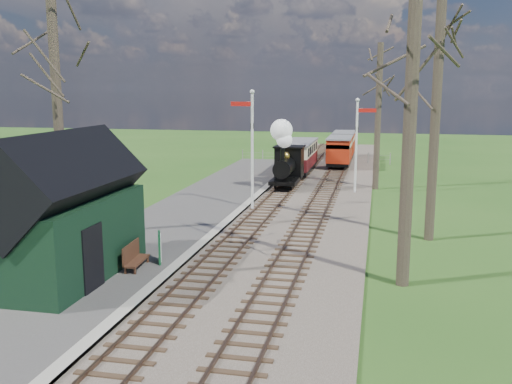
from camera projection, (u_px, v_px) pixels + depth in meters
ground at (140, 347)px, 14.07m from camera, size 140.00×140.00×0.00m
distant_hills at (343, 253)px, 78.61m from camera, size 114.40×48.00×22.02m
ballast_bed at (305, 191)px, 34.95m from camera, size 8.00×60.00×0.10m
track_near at (284, 190)px, 35.21m from camera, size 1.60×60.00×0.15m
track_far at (326, 191)px, 34.68m from camera, size 1.60×60.00×0.15m
platform at (189, 215)px, 28.24m from camera, size 5.00×44.00×0.20m
coping_strip at (233, 217)px, 27.76m from camera, size 0.40×44.00×0.21m
station_shed at (63, 215)px, 18.40m from camera, size 3.25×6.30×4.78m
semaphore_near at (251, 141)px, 28.97m from camera, size 1.22×0.24×6.22m
semaphore_far at (358, 138)px, 33.72m from camera, size 1.22×0.24×5.72m
bare_trees at (270, 116)px, 22.57m from camera, size 15.51×22.39×12.00m
fence_line at (314, 156)px, 48.53m from camera, size 12.60×0.08×1.00m
locomotive at (286, 158)px, 35.57m from camera, size 1.71×3.99×4.28m
coach at (300, 155)px, 41.49m from camera, size 2.00×6.85×2.10m
red_carriage_a at (340, 151)px, 45.20m from camera, size 1.87×4.64×1.97m
red_carriage_b at (344, 144)px, 50.49m from camera, size 1.87×4.64×1.97m
sign_board at (160, 248)px, 20.12m from camera, size 0.35×0.71×1.08m
bench at (134, 256)px, 19.52m from camera, size 0.55×1.56×0.87m
person at (127, 239)px, 20.50m from camera, size 0.35×0.54×1.46m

